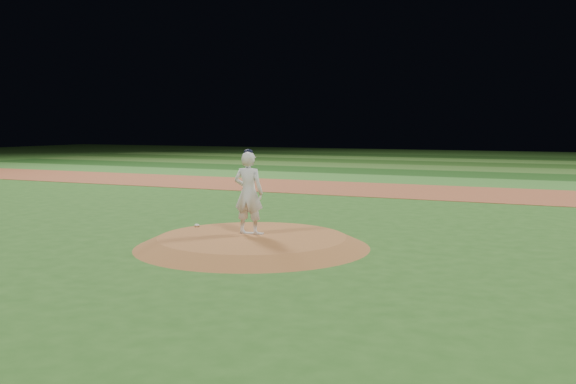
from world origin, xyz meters
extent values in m
plane|color=#2B5D1E|center=(0.00, 0.00, 0.00)|extent=(120.00, 120.00, 0.00)
cube|color=#994F2F|center=(0.00, 14.00, 0.01)|extent=(70.00, 6.00, 0.02)
cube|color=#37742A|center=(0.00, 19.50, 0.01)|extent=(70.00, 5.00, 0.02)
cube|color=#1A4415|center=(0.00, 24.50, 0.01)|extent=(70.00, 5.00, 0.02)
cube|color=#3A6825|center=(0.00, 29.50, 0.01)|extent=(70.00, 5.00, 0.02)
cube|color=#234C18|center=(0.00, 34.50, 0.01)|extent=(70.00, 5.00, 0.02)
cube|color=#447C2D|center=(0.00, 39.50, 0.01)|extent=(70.00, 5.00, 0.02)
cube|color=#1E4516|center=(0.00, 44.50, 0.01)|extent=(70.00, 5.00, 0.02)
cone|color=#A16132|center=(0.00, 0.00, 0.12)|extent=(5.50, 5.50, 0.25)
cube|color=beige|center=(-0.17, 0.30, 0.26)|extent=(0.58, 0.22, 0.03)
ellipsoid|color=silver|center=(-1.94, 0.64, 0.29)|extent=(0.13, 0.13, 0.07)
imported|color=white|center=(-0.23, 0.25, 1.24)|extent=(0.76, 0.54, 1.97)
ellipsoid|color=black|center=(-0.23, 0.25, 2.20)|extent=(0.22, 0.22, 0.15)
camera|label=1|loc=(6.95, -13.11, 2.85)|focal=40.00mm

